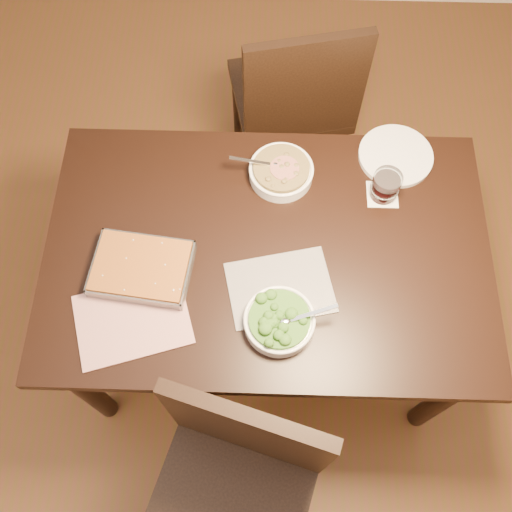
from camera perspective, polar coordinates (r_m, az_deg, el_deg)
ground at (r=2.48m, az=0.84°, el=-6.96°), size 4.00×4.00×0.00m
table at (r=1.87m, az=1.10°, el=-0.58°), size 1.40×0.90×0.75m
magazine_a at (r=1.73m, az=-12.25°, el=-6.22°), size 0.38×0.33×0.01m
magazine_b at (r=1.73m, az=2.42°, el=-3.16°), size 0.35×0.29×0.01m
coaster at (r=1.92m, az=12.51°, el=6.03°), size 0.10×0.10×0.00m
stew_bowl at (r=1.90m, az=2.53°, el=8.46°), size 0.24×0.21×0.08m
broccoli_bowl at (r=1.66m, az=2.35°, el=-6.50°), size 0.24×0.21×0.08m
baking_dish at (r=1.76m, az=-11.36°, el=-1.24°), size 0.32×0.25×0.05m
wine_tumbler at (r=1.88m, az=12.84°, el=6.89°), size 0.09×0.09×0.10m
dinner_plate at (r=2.01m, az=13.79°, el=9.71°), size 0.25×0.25×0.02m
chair_near at (r=1.81m, az=-2.05°, el=-21.59°), size 0.57×0.57×0.98m
chair_far at (r=2.40m, az=3.90°, el=15.36°), size 0.54×0.54×0.97m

